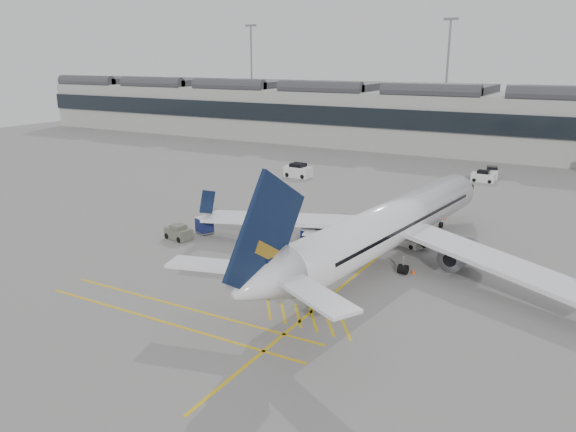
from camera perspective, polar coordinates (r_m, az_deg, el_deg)
The scene contains 18 objects.
ground at distance 49.96m, azimuth -4.64°, elevation -4.61°, with size 220.00×220.00×0.00m, color gray.
terminal at distance 114.22m, azimuth 16.24°, elevation 9.52°, with size 200.00×20.45×12.40m.
light_masts at distance 127.79m, azimuth 17.34°, elevation 13.80°, with size 113.00×0.60×25.45m.
apron_markings at distance 54.19m, azimuth 10.23°, elevation -3.16°, with size 0.25×60.00×0.01m, color gold.
airliner_main at distance 49.57m, azimuth 10.03°, elevation -1.06°, with size 37.30×40.98×10.92m.
belt_loader at distance 55.34m, azimuth 11.66°, elevation -2.22°, with size 4.90×2.97×1.95m.
baggage_cart_a at distance 51.50m, azimuth 2.58°, elevation -2.69°, with size 2.19×1.95×1.97m.
baggage_cart_b at distance 53.36m, azimuth 2.32°, elevation -2.15°, with size 1.85×1.60×1.77m.
baggage_cart_c at distance 55.94m, azimuth 2.69°, elevation -1.19°, with size 2.32×2.15×1.97m.
baggage_cart_d at distance 57.88m, azimuth -8.49°, elevation -0.89°, with size 2.00×1.82×1.73m.
ramp_agent_a at distance 55.25m, azimuth 3.18°, elevation -1.63°, with size 0.62×0.41×1.70m, color red.
ramp_agent_b at distance 54.04m, azimuth 4.35°, elevation -2.12°, with size 0.77×0.60×1.59m, color #EB4F0C.
pushback_tug at distance 56.63m, azimuth -11.05°, elevation -1.68°, with size 2.90×2.10×1.47m.
safety_cone_nose at distance 64.85m, azimuth 15.65°, elevation -0.09°, with size 0.40×0.40×0.56m, color #F24C0A.
safety_cone_engine at distance 48.11m, azimuth 12.64°, elevation -5.48°, with size 0.33×0.33×0.46m, color #F24C0A.
service_van_left at distance 84.86m, azimuth 1.02°, elevation 4.61°, with size 4.19×2.31×2.09m.
service_van_mid at distance 89.92m, azimuth 19.98°, elevation 4.17°, with size 2.26×3.52×1.67m.
service_van_right at distance 86.30m, azimuth 19.22°, elevation 3.79°, with size 3.25×1.66×1.66m.
Camera 1 is at (26.55, -38.60, 17.35)m, focal length 35.00 mm.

